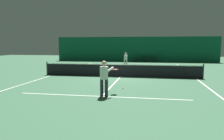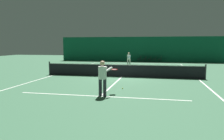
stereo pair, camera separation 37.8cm
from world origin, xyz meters
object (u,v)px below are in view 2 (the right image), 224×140
Objects in this scene: courtside_chair_2 at (150,59)px; tennis_ball at (123,88)px; tennis_net at (122,70)px; courtside_chair_3 at (155,59)px; player_far at (129,58)px; courtside_chair_1 at (145,59)px; courtside_chair_0 at (140,58)px; player_near at (103,76)px; courtside_chair_4 at (160,59)px.

tennis_ball is at bearing -2.63° from courtside_chair_2.
tennis_net reaches higher than courtside_chair_3.
courtside_chair_2 is at bearing 152.50° from player_far.
player_far is 23.88× the size of tennis_ball.
player_far reaches higher than courtside_chair_3.
courtside_chair_1 is 19.03m from tennis_ball.
tennis_ball is (0.52, -19.02, -0.45)m from courtside_chair_0.
player_near reaches higher than courtside_chair_2.
courtside_chair_0 is at bearing 163.67° from player_far.
courtside_chair_1 is at bearing 20.48° from player_near.
tennis_ball is (0.76, -4.45, -0.48)m from tennis_net.
tennis_ball is at bearing 1.56° from courtside_chair_0.
courtside_chair_4 is at bearing 14.81° from player_near.
tennis_net is at bearing -9.06° from courtside_chair_3.
courtside_chair_0 and courtside_chair_1 have the same top height.
courtside_chair_1 is 1.00× the size of courtside_chair_2.
courtside_chair_2 reaches higher than tennis_ball.
courtside_chair_0 is 12.73× the size of tennis_ball.
player_near is at bearing -2.24° from courtside_chair_1.
tennis_net is at bearing -11.70° from courtside_chair_4.
courtside_chair_3 is at bearing 80.94° from tennis_net.
player_far reaches higher than courtside_chair_2.
player_near is 2.01× the size of courtside_chair_3.
courtside_chair_1 is at bearing 157.97° from player_far.
courtside_chair_1 reaches higher than tennis_ball.
courtside_chair_4 is at bearing 142.51° from player_far.
courtside_chair_2 is (2.10, 6.82, -0.43)m from player_far.
tennis_net is at bearing 23.75° from player_near.
tennis_net is 14.29× the size of courtside_chair_1.
courtside_chair_0 is 19.04m from tennis_ball.
courtside_chair_1 and courtside_chair_4 have the same top height.
player_near is at bearing -108.81° from tennis_ball.
player_near reaches higher than tennis_net.
player_far is 7.39m from courtside_chair_3.
player_near is at bearing -4.14° from courtside_chair_2.
courtside_chair_4 reaches higher than tennis_ball.
player_near reaches higher than courtside_chair_3.
courtside_chair_4 is (3.49, 6.82, -0.43)m from player_far.
player_far is at bearing -27.09° from courtside_chair_4.
courtside_chair_0 is at bearing -90.00° from courtside_chair_3.
courtside_chair_4 is (2.90, 20.91, -0.50)m from player_near.
courtside_chair_1 is 2.09m from courtside_chair_4.
courtside_chair_4 is at bearing 90.00° from courtside_chair_2.
courtside_chair_3 is (1.39, 0.00, 0.00)m from courtside_chair_1.
courtside_chair_2 is at bearing 83.63° from tennis_net.
courtside_chair_0 is 2.09m from courtside_chair_3.
courtside_chair_0 and courtside_chair_4 have the same top height.
courtside_chair_4 is at bearing 78.30° from tennis_net.
player_near is at bearing -6.03° from courtside_chair_3.
player_near is 14.10m from player_far.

